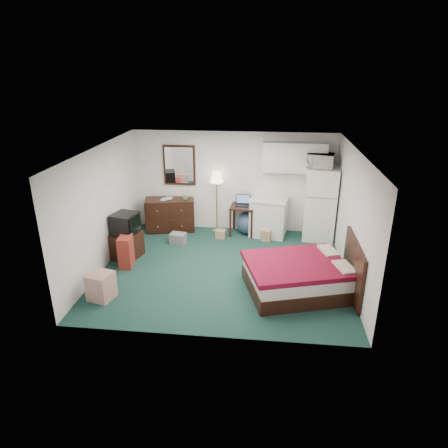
# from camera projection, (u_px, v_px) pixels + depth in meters

# --- Properties ---
(floor) EXTENTS (5.00, 4.50, 0.01)m
(floor) POSITION_uv_depth(u_px,v_px,m) (223.00, 269.00, 8.35)
(floor) COLOR black
(floor) RESTS_ON ground
(ceiling) EXTENTS (5.00, 4.50, 0.01)m
(ceiling) POSITION_uv_depth(u_px,v_px,m) (223.00, 150.00, 7.42)
(ceiling) COLOR silver
(ceiling) RESTS_ON walls
(walls) EXTENTS (5.01, 4.51, 2.50)m
(walls) POSITION_uv_depth(u_px,v_px,m) (223.00, 213.00, 7.89)
(walls) COLOR silver
(walls) RESTS_ON floor
(mirror) EXTENTS (0.80, 0.06, 1.00)m
(mirror) POSITION_uv_depth(u_px,v_px,m) (179.00, 165.00, 9.93)
(mirror) COLOR white
(mirror) RESTS_ON walls
(upper_cabinets) EXTENTS (1.50, 0.35, 0.70)m
(upper_cabinets) POSITION_uv_depth(u_px,v_px,m) (294.00, 157.00, 9.39)
(upper_cabinets) COLOR silver
(upper_cabinets) RESTS_ON walls
(headboard) EXTENTS (0.06, 1.56, 1.00)m
(headboard) POSITION_uv_depth(u_px,v_px,m) (353.00, 267.00, 7.26)
(headboard) COLOR black
(headboard) RESTS_ON walls
(dresser) EXTENTS (1.30, 0.78, 0.83)m
(dresser) POSITION_uv_depth(u_px,v_px,m) (170.00, 215.00, 10.19)
(dresser) COLOR black
(dresser) RESTS_ON floor
(floor_lamp) EXTENTS (0.36, 0.36, 1.55)m
(floor_lamp) POSITION_uv_depth(u_px,v_px,m) (217.00, 202.00, 10.00)
(floor_lamp) COLOR gold
(floor_lamp) RESTS_ON floor
(desk) EXTENTS (0.63, 0.63, 0.74)m
(desk) POSITION_uv_depth(u_px,v_px,m) (242.00, 220.00, 9.97)
(desk) COLOR black
(desk) RESTS_ON floor
(exercise_ball) EXTENTS (0.72, 0.72, 0.58)m
(exercise_ball) POSITION_uv_depth(u_px,v_px,m) (248.00, 223.00, 10.01)
(exercise_ball) COLOR navy
(exercise_ball) RESTS_ON floor
(kitchen_counter) EXTENTS (0.94, 0.78, 0.92)m
(kitchen_counter) POSITION_uv_depth(u_px,v_px,m) (268.00, 218.00, 9.85)
(kitchen_counter) COLOR silver
(kitchen_counter) RESTS_ON floor
(fridge) EXTENTS (0.81, 0.81, 1.77)m
(fridge) POSITION_uv_depth(u_px,v_px,m) (320.00, 204.00, 9.54)
(fridge) COLOR white
(fridge) RESTS_ON floor
(bed) EXTENTS (2.15, 1.88, 0.58)m
(bed) POSITION_uv_depth(u_px,v_px,m) (298.00, 277.00, 7.45)
(bed) COLOR maroon
(bed) RESTS_ON floor
(tv_stand) EXTENTS (0.73, 0.76, 0.57)m
(tv_stand) POSITION_uv_depth(u_px,v_px,m) (126.00, 245.00, 8.78)
(tv_stand) COLOR black
(tv_stand) RESTS_ON floor
(suitcase) EXTENTS (0.30, 0.43, 0.67)m
(suitcase) POSITION_uv_depth(u_px,v_px,m) (126.00, 252.00, 8.36)
(suitcase) COLOR maroon
(suitcase) RESTS_ON floor
(retail_box) EXTENTS (0.49, 0.49, 0.51)m
(retail_box) POSITION_uv_depth(u_px,v_px,m) (101.00, 286.00, 7.22)
(retail_box) COLOR beige
(retail_box) RESTS_ON floor
(file_bin) EXTENTS (0.40, 0.33, 0.25)m
(file_bin) POSITION_uv_depth(u_px,v_px,m) (178.00, 238.00, 9.50)
(file_bin) COLOR gray
(file_bin) RESTS_ON floor
(cardboard_box_a) EXTENTS (0.26, 0.23, 0.20)m
(cardboard_box_a) POSITION_uv_depth(u_px,v_px,m) (221.00, 234.00, 9.82)
(cardboard_box_a) COLOR #A27A5F
(cardboard_box_a) RESTS_ON floor
(cardboard_box_b) EXTENTS (0.29, 0.32, 0.27)m
(cardboard_box_b) POSITION_uv_depth(u_px,v_px,m) (267.00, 235.00, 9.69)
(cardboard_box_b) COLOR #A27A5F
(cardboard_box_b) RESTS_ON floor
(laptop) EXTENTS (0.36, 0.29, 0.24)m
(laptop) POSITION_uv_depth(u_px,v_px,m) (243.00, 201.00, 9.80)
(laptop) COLOR black
(laptop) RESTS_ON desk
(crt_tv) EXTENTS (0.60, 0.63, 0.45)m
(crt_tv) POSITION_uv_depth(u_px,v_px,m) (125.00, 224.00, 8.59)
(crt_tv) COLOR black
(crt_tv) RESTS_ON tv_stand
(microwave) EXTENTS (0.65, 0.44, 0.40)m
(microwave) POSITION_uv_depth(u_px,v_px,m) (320.00, 159.00, 9.12)
(microwave) COLOR white
(microwave) RESTS_ON fridge
(book_a) EXTENTS (0.16, 0.04, 0.22)m
(book_a) POSITION_uv_depth(u_px,v_px,m) (161.00, 195.00, 9.97)
(book_a) COLOR #A27A5F
(book_a) RESTS_ON dresser
(book_b) EXTENTS (0.18, 0.03, 0.24)m
(book_b) POSITION_uv_depth(u_px,v_px,m) (165.00, 194.00, 10.02)
(book_b) COLOR #A27A5F
(book_b) RESTS_ON dresser
(mug) EXTENTS (0.17, 0.15, 0.13)m
(mug) POSITION_uv_depth(u_px,v_px,m) (185.00, 197.00, 9.96)
(mug) COLOR #569A4C
(mug) RESTS_ON dresser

